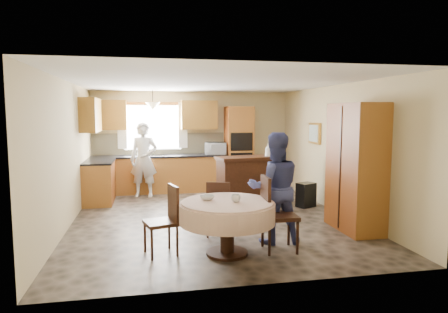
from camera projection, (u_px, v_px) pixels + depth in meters
floor at (212, 218)px, 7.46m from camera, size 5.00×6.00×0.01m
ceiling at (211, 82)px, 7.19m from camera, size 5.00×6.00×0.01m
wall_back at (193, 141)px, 10.25m from camera, size 5.00×0.02×2.50m
wall_front at (255, 176)px, 4.40m from camera, size 5.00×0.02×2.50m
wall_left at (68, 154)px, 6.85m from camera, size 0.02×6.00×2.50m
wall_right at (337, 149)px, 7.80m from camera, size 0.02×6.00×2.50m
window at (153, 127)px, 10.00m from camera, size 1.40×0.03×1.10m
curtain_left at (122, 126)px, 9.81m from camera, size 0.22×0.02×1.15m
curtain_right at (183, 125)px, 10.09m from camera, size 0.22×0.02×1.15m
base_cab_back at (160, 175)px, 9.88m from camera, size 3.30×0.60×0.88m
counter_back at (160, 156)px, 9.83m from camera, size 3.30×0.64×0.04m
base_cab_left at (99, 182)px, 8.75m from camera, size 0.60×1.20×0.88m
counter_left at (99, 162)px, 8.70m from camera, size 0.64×1.20×0.04m
backsplash at (159, 144)px, 10.09m from camera, size 3.30×0.02×0.55m
wall_cab_left at (109, 115)px, 9.63m from camera, size 0.85×0.33×0.72m
wall_cab_right at (199, 115)px, 10.05m from camera, size 0.90×0.33×0.72m
wall_cab_side at (91, 115)px, 8.56m from camera, size 0.33×1.20×0.72m
oven_tower at (239, 148)px, 10.19m from camera, size 0.66×0.62×2.12m
oven_upper at (242, 142)px, 9.86m from camera, size 0.56×0.01×0.45m
oven_lower at (242, 162)px, 9.92m from camera, size 0.56×0.01×0.45m
pendant at (153, 106)px, 9.48m from camera, size 0.36×0.36×0.18m
sideboard at (250, 183)px, 8.40m from camera, size 1.46×0.79×0.99m
space_heater at (306, 195)px, 8.32m from camera, size 0.44×0.39×0.51m
cupboard at (356, 167)px, 6.59m from camera, size 0.55×1.11×2.11m
dining_table at (227, 213)px, 5.46m from camera, size 1.31×1.31×0.75m
chair_left at (166, 216)px, 5.51m from camera, size 0.51×0.51×0.95m
chair_back at (219, 206)px, 6.29m from camera, size 0.47×0.47×0.89m
chair_right at (274, 210)px, 5.62m from camera, size 0.49×0.49×1.07m
framed_picture at (314, 133)px, 8.77m from camera, size 0.06×0.56×0.46m
microwave at (215, 148)px, 10.03m from camera, size 0.59×0.44×0.30m
person_sink at (144, 160)px, 9.31m from camera, size 0.71×0.54×1.74m
person_dining at (275, 188)px, 5.97m from camera, size 0.86×0.69×1.67m
bowl_sideboard at (239, 158)px, 8.31m from camera, size 0.23×0.23×0.05m
bottle_sideboard at (268, 151)px, 8.41m from camera, size 0.15×0.15×0.33m
cup_table at (236, 198)px, 5.39m from camera, size 0.16×0.16×0.10m
bowl_table at (207, 198)px, 5.54m from camera, size 0.24×0.24×0.06m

